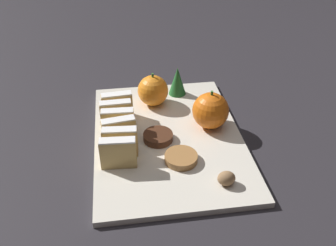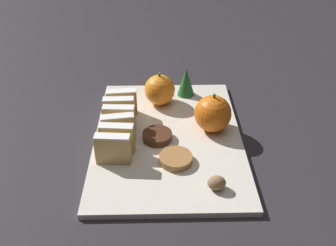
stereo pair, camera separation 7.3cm
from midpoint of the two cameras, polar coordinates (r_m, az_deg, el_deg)
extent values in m
plane|color=#28262B|center=(0.76, 2.77, -2.70)|extent=(6.00, 6.00, 0.00)
cube|color=silver|center=(0.75, 2.78, -2.34)|extent=(0.29, 0.41, 0.01)
cube|color=tan|center=(0.67, -5.29, -4.18)|extent=(0.06, 0.02, 0.06)
cube|color=white|center=(0.65, -5.42, -2.17)|extent=(0.06, 0.02, 0.00)
cube|color=tan|center=(0.70, -4.78, -2.55)|extent=(0.07, 0.02, 0.06)
cube|color=white|center=(0.68, -4.89, -0.57)|extent=(0.06, 0.02, 0.00)
cube|color=tan|center=(0.72, -4.72, -1.03)|extent=(0.07, 0.03, 0.06)
cube|color=white|center=(0.70, -4.83, 0.91)|extent=(0.06, 0.03, 0.00)
cube|color=tan|center=(0.75, -4.68, 0.38)|extent=(0.06, 0.02, 0.06)
cube|color=white|center=(0.73, -4.78, 2.29)|extent=(0.06, 0.02, 0.00)
cube|color=tan|center=(0.77, -4.78, 1.70)|extent=(0.06, 0.02, 0.06)
cube|color=white|center=(0.76, -4.88, 3.57)|extent=(0.06, 0.02, 0.00)
cube|color=tan|center=(0.80, -4.43, 2.94)|extent=(0.07, 0.02, 0.06)
cube|color=white|center=(0.78, -4.53, 4.77)|extent=(0.06, 0.02, 0.00)
sphere|color=orange|center=(0.83, 1.24, 5.00)|extent=(0.07, 0.07, 0.07)
cylinder|color=#38702D|center=(0.82, 1.27, 7.26)|extent=(0.00, 0.00, 0.01)
sphere|color=orange|center=(0.76, 9.61, 1.33)|extent=(0.07, 0.07, 0.07)
cylinder|color=#38702D|center=(0.74, 9.91, 3.95)|extent=(0.01, 0.00, 0.01)
ellipsoid|color=#8E6B47|center=(0.64, 10.75, -9.10)|extent=(0.03, 0.03, 0.03)
cylinder|color=#472819|center=(0.74, 1.20, -2.11)|extent=(0.06, 0.06, 0.01)
cylinder|color=#A3703D|center=(0.68, 4.27, -5.57)|extent=(0.06, 0.06, 0.01)
cone|color=#23662D|center=(0.87, 5.19, 6.21)|extent=(0.04, 0.04, 0.07)
camera|label=1|loc=(0.04, -87.14, 2.01)|focal=40.00mm
camera|label=2|loc=(0.04, 92.86, -2.01)|focal=40.00mm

